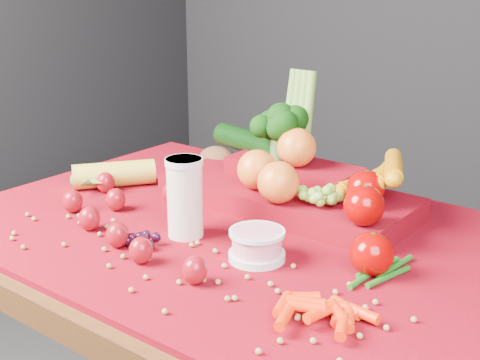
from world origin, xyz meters
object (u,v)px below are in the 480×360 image
Objects in this scene: yogurt_bowl at (257,244)px; produce_mound at (297,180)px; milk_glass at (185,195)px; table at (234,277)px.

yogurt_bowl is 0.16× the size of produce_mound.
table is at bearing 64.17° from milk_glass.
produce_mound reaches higher than yogurt_bowl.
table is at bearing 144.03° from yogurt_bowl.
produce_mound is at bearing 71.25° from milk_glass.
produce_mound is at bearing 75.52° from table.
produce_mound is (0.04, 0.16, 0.17)m from table.
yogurt_bowl is (0.16, -0.00, -0.05)m from milk_glass.
table is 7.47× the size of milk_glass.
yogurt_bowl is at bearing -35.97° from table.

